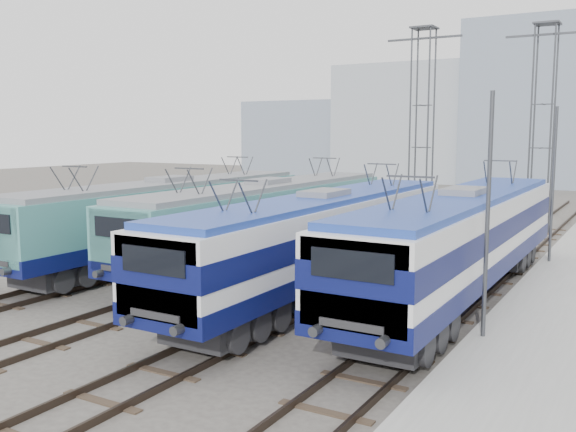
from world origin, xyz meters
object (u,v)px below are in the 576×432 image
(locomotive_far_left, at_px, (167,213))
(catenary_tower_east, at_px, (542,119))
(locomotive_center_left, at_px, (266,216))
(mast_mid, at_px, (553,188))
(catenary_tower_west, at_px, (422,120))
(locomotive_far_right, at_px, (461,235))
(locomotive_center_right, at_px, (322,234))
(mast_front, at_px, (487,222))

(locomotive_far_left, distance_m, catenary_tower_east, 22.25)
(locomotive_center_left, distance_m, mast_mid, 12.48)
(catenary_tower_west, distance_m, catenary_tower_east, 6.80)
(locomotive_far_right, xyz_separation_m, mast_mid, (1.85, 7.63, 1.13))
(locomotive_center_left, relative_size, locomotive_center_right, 1.01)
(locomotive_center_right, distance_m, catenary_tower_west, 18.10)
(catenary_tower_east, relative_size, mast_front, 1.71)
(mast_front, bearing_deg, catenary_tower_east, 95.45)
(locomotive_center_right, distance_m, locomotive_far_right, 4.85)
(mast_front, height_order, mast_mid, same)
(locomotive_center_left, relative_size, catenary_tower_west, 1.51)
(locomotive_far_right, bearing_deg, locomotive_center_left, 170.07)
(locomotive_center_left, height_order, catenary_tower_west, catenary_tower_west)
(catenary_tower_west, bearing_deg, locomotive_far_left, -113.76)
(locomotive_far_left, height_order, mast_front, mast_front)
(locomotive_far_left, relative_size, locomotive_far_right, 0.98)
(mast_mid, bearing_deg, locomotive_far_left, -154.47)
(locomotive_center_left, xyz_separation_m, catenary_tower_west, (2.25, 14.05, 4.39))
(locomotive_center_right, height_order, catenary_tower_east, catenary_tower_east)
(locomotive_center_right, distance_m, mast_front, 6.96)
(locomotive_center_right, bearing_deg, locomotive_far_left, 166.89)
(locomotive_far_right, height_order, catenary_tower_west, catenary_tower_west)
(locomotive_center_right, distance_m, mast_mid, 11.43)
(locomotive_center_left, bearing_deg, locomotive_far_left, -164.10)
(locomotive_center_left, xyz_separation_m, catenary_tower_east, (8.75, 16.05, 4.39))
(catenary_tower_east, xyz_separation_m, mast_front, (2.10, -22.00, -3.14))
(locomotive_far_left, bearing_deg, mast_front, -16.92)
(locomotive_far_right, relative_size, mast_mid, 2.66)
(locomotive_center_left, bearing_deg, locomotive_center_right, -36.89)
(catenary_tower_west, xyz_separation_m, mast_front, (8.60, -20.00, -3.14))
(locomotive_far_left, xyz_separation_m, mast_front, (15.35, -4.67, 1.24))
(catenary_tower_west, height_order, mast_mid, catenary_tower_west)
(locomotive_center_left, height_order, mast_mid, mast_mid)
(locomotive_far_right, relative_size, catenary_tower_east, 1.55)
(locomotive_center_left, xyz_separation_m, mast_front, (10.85, -5.95, 1.25))
(locomotive_far_left, distance_m, locomotive_center_right, 9.24)
(locomotive_far_right, xyz_separation_m, catenary_tower_west, (-6.75, 15.63, 4.27))
(locomotive_far_left, xyz_separation_m, mast_mid, (15.35, 7.33, 1.24))
(locomotive_far_right, relative_size, mast_front, 2.66)
(locomotive_far_right, bearing_deg, locomotive_far_left, 178.75)
(locomotive_center_left, height_order, mast_front, mast_front)
(locomotive_center_right, relative_size, locomotive_far_right, 0.96)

